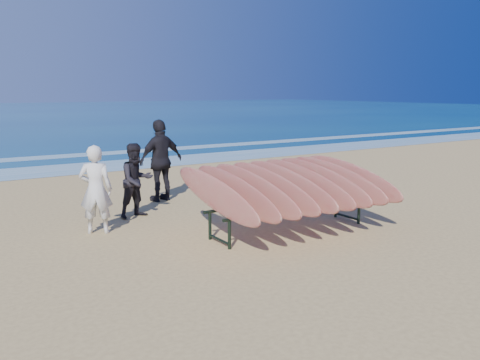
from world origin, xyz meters
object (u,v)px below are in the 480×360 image
Objects in this scene: surfboard_rack at (289,186)px; person_white at (96,190)px; person_dark_b at (161,161)px; person_dark_a at (137,180)px.

surfboard_rack is 1.98× the size of person_white.
person_white is 2.85m from person_dark_b.
person_dark_a is at bearing -118.03° from person_white.
surfboard_rack is 3.20m from person_dark_a.
person_dark_a is (-1.94, 2.54, -0.09)m from surfboard_rack.
person_white is 0.85× the size of person_dark_b.
person_dark_b is (1.06, 1.16, 0.19)m from person_dark_a.
person_white is 1.06× the size of person_dark_a.
person_dark_b reaches higher than surfboard_rack.
surfboard_rack is 1.67× the size of person_dark_b.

